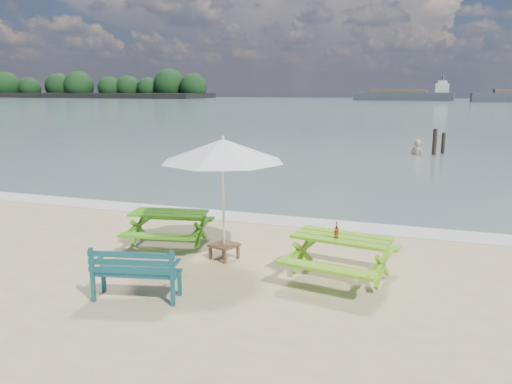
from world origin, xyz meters
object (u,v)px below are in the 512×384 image
(beer_bottle, at_px, (336,233))
(picnic_table_left, at_px, (169,230))
(picnic_table_right, at_px, (341,259))
(swimmer, at_px, (417,158))
(side_table, at_px, (224,251))
(park_bench, at_px, (137,283))
(patio_umbrella, at_px, (223,150))

(beer_bottle, bearing_deg, picnic_table_left, 166.89)
(picnic_table_right, xyz_separation_m, beer_bottle, (-0.07, -0.14, 0.47))
(beer_bottle, height_order, swimmer, beer_bottle)
(picnic_table_left, distance_m, picnic_table_right, 3.56)
(side_table, relative_size, beer_bottle, 2.18)
(park_bench, relative_size, beer_bottle, 5.13)
(picnic_table_left, bearing_deg, park_bench, -72.16)
(beer_bottle, relative_size, swimmer, 0.15)
(side_table, bearing_deg, picnic_table_left, 164.57)
(patio_umbrella, height_order, beer_bottle, patio_umbrella)
(park_bench, height_order, beer_bottle, beer_bottle)
(picnic_table_left, bearing_deg, swimmer, 75.22)
(picnic_table_right, height_order, beer_bottle, beer_bottle)
(picnic_table_left, bearing_deg, picnic_table_right, -10.74)
(patio_umbrella, xyz_separation_m, swimmer, (2.95, 16.55, -2.17))
(park_bench, height_order, swimmer, park_bench)
(swimmer, bearing_deg, picnic_table_left, -104.78)
(beer_bottle, bearing_deg, patio_umbrella, 168.36)
(picnic_table_right, relative_size, swimmer, 1.08)
(picnic_table_left, xyz_separation_m, side_table, (1.32, -0.36, -0.18))
(park_bench, xyz_separation_m, side_table, (0.55, 2.04, -0.09))
(side_table, bearing_deg, swimmer, 79.89)
(patio_umbrella, distance_m, beer_bottle, 2.46)
(picnic_table_right, bearing_deg, patio_umbrella, 172.18)
(side_table, bearing_deg, park_bench, -105.00)
(picnic_table_left, distance_m, beer_bottle, 3.56)
(park_bench, bearing_deg, patio_umbrella, 75.00)
(park_bench, height_order, patio_umbrella, patio_umbrella)
(side_table, height_order, patio_umbrella, patio_umbrella)
(patio_umbrella, bearing_deg, side_table, 90.00)
(picnic_table_right, height_order, side_table, picnic_table_right)
(patio_umbrella, bearing_deg, park_bench, -105.00)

